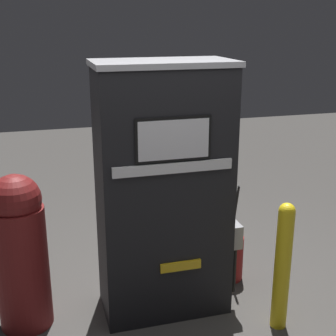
{
  "coord_description": "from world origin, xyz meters",
  "views": [
    {
      "loc": [
        -0.85,
        -2.89,
        2.19
      ],
      "look_at": [
        0.0,
        0.13,
        1.19
      ],
      "focal_mm": 50.0,
      "sensor_mm": 36.0,
      "label": 1
    }
  ],
  "objects_px": {
    "safety_bollard": "(283,264)",
    "squeegee_bucket": "(229,257)",
    "trash_bin": "(20,251)",
    "gas_pump": "(164,192)"
  },
  "relations": [
    {
      "from": "trash_bin",
      "to": "squeegee_bucket",
      "type": "height_order",
      "value": "trash_bin"
    },
    {
      "from": "gas_pump",
      "to": "safety_bollard",
      "type": "xyz_separation_m",
      "value": [
        0.75,
        -0.49,
        -0.45
      ]
    },
    {
      "from": "safety_bollard",
      "to": "squeegee_bucket",
      "type": "bearing_deg",
      "value": 96.88
    },
    {
      "from": "trash_bin",
      "to": "squeegee_bucket",
      "type": "bearing_deg",
      "value": 6.43
    },
    {
      "from": "gas_pump",
      "to": "squeegee_bucket",
      "type": "height_order",
      "value": "gas_pump"
    },
    {
      "from": "safety_bollard",
      "to": "gas_pump",
      "type": "bearing_deg",
      "value": 146.64
    },
    {
      "from": "safety_bollard",
      "to": "trash_bin",
      "type": "xyz_separation_m",
      "value": [
        -1.81,
        0.54,
        0.09
      ]
    },
    {
      "from": "trash_bin",
      "to": "gas_pump",
      "type": "bearing_deg",
      "value": -2.71
    },
    {
      "from": "gas_pump",
      "to": "squeegee_bucket",
      "type": "relative_size",
      "value": 2.19
    },
    {
      "from": "gas_pump",
      "to": "safety_bollard",
      "type": "height_order",
      "value": "gas_pump"
    }
  ]
}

